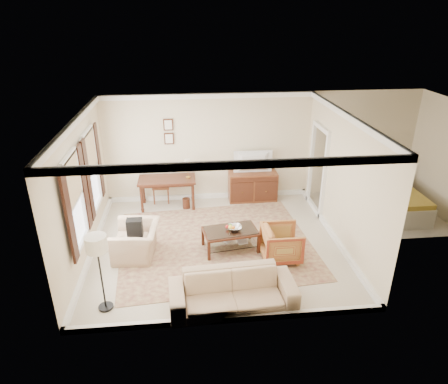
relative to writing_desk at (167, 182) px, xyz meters
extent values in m
cube|color=beige|center=(1.12, -2.03, -0.70)|extent=(5.50, 5.00, 0.01)
cube|color=white|center=(1.12, -2.03, 2.20)|extent=(5.50, 5.00, 0.01)
cube|color=beige|center=(1.12, 0.47, 0.75)|extent=(5.50, 0.01, 2.90)
cube|color=beige|center=(1.12, -4.53, 0.75)|extent=(5.50, 0.01, 2.90)
cube|color=beige|center=(-1.63, -2.03, 0.75)|extent=(0.01, 5.00, 2.90)
cube|color=beige|center=(3.87, -2.03, 0.75)|extent=(0.01, 5.00, 2.90)
cube|color=beige|center=(5.37, -0.88, -0.70)|extent=(3.00, 2.70, 0.01)
cube|color=beige|center=(6.87, -0.88, 0.75)|extent=(0.01, 2.70, 2.90)
cube|color=maroon|center=(1.10, -1.99, -0.69)|extent=(4.48, 3.92, 0.01)
cube|color=#401D12|center=(0.00, 0.00, 0.08)|extent=(1.48, 0.74, 0.05)
cylinder|color=#401D12|center=(-0.66, -0.29, -0.32)|extent=(0.07, 0.07, 0.76)
cylinder|color=#401D12|center=(0.66, -0.29, -0.32)|extent=(0.07, 0.07, 0.76)
cylinder|color=#401D12|center=(-0.66, 0.29, -0.32)|extent=(0.07, 0.07, 0.76)
cylinder|color=#401D12|center=(0.66, 0.29, -0.32)|extent=(0.07, 0.07, 0.76)
cube|color=brown|center=(2.30, 0.19, -0.30)|extent=(1.30, 0.50, 0.80)
imported|color=black|center=(2.30, 0.17, 0.60)|extent=(0.99, 0.57, 0.13)
cube|color=#401D12|center=(1.40, -2.25, -0.25)|extent=(1.24, 0.84, 0.04)
cube|color=silver|center=(1.40, -2.25, -0.21)|extent=(1.18, 0.77, 0.01)
cube|color=silver|center=(1.40, -2.25, -0.54)|extent=(1.15, 0.75, 0.02)
cube|color=#401D12|center=(0.91, -2.64, -0.47)|extent=(0.07, 0.07, 0.45)
cube|color=#401D12|center=(1.99, -2.48, -0.47)|extent=(0.07, 0.07, 0.45)
cube|color=#401D12|center=(0.81, -2.03, -0.47)|extent=(0.07, 0.07, 0.45)
cube|color=#401D12|center=(1.90, -1.87, -0.47)|extent=(0.07, 0.07, 0.45)
imported|color=silver|center=(1.50, -2.24, -0.16)|extent=(0.42, 0.42, 0.10)
imported|color=brown|center=(1.23, -2.22, -0.51)|extent=(0.25, 0.20, 0.38)
imported|color=brown|center=(1.55, -2.24, -0.51)|extent=(0.28, 0.07, 0.38)
imported|color=maroon|center=(2.42, -2.72, -0.30)|extent=(0.74, 0.79, 0.81)
imported|color=tan|center=(-0.61, -2.27, -0.24)|extent=(0.78, 1.11, 0.92)
cube|color=black|center=(-0.61, -2.28, 0.01)|extent=(0.28, 0.36, 0.40)
imported|color=tan|center=(1.23, -4.10, -0.27)|extent=(2.24, 0.77, 0.86)
cylinder|color=black|center=(-1.01, -3.92, -0.68)|extent=(0.26, 0.26, 0.04)
cylinder|color=black|center=(-1.01, -3.92, -0.07)|extent=(0.03, 0.03, 1.23)
cylinder|color=silver|center=(-1.01, -3.92, 0.63)|extent=(0.36, 0.36, 0.28)
camera|label=1|loc=(0.50, -9.68, 4.11)|focal=32.00mm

